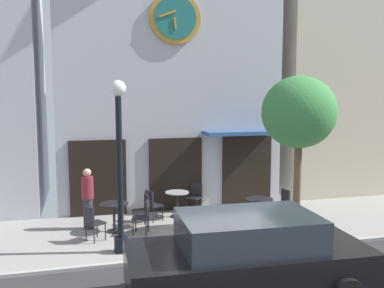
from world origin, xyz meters
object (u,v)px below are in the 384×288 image
cafe_chair_mid_row (152,203)px  cafe_chair_left_end (93,221)px  street_lamp (120,167)px  cafe_chair_facing_street (283,202)px  parked_car_black (248,258)px  cafe_chair_outer (262,214)px  cafe_table_center (259,205)px  street_tree (299,113)px  cafe_table_leftmost (114,211)px  cafe_chair_under_awning (144,214)px  pedestrian_maroon (88,198)px  cafe_chair_corner (143,208)px  cafe_chair_by_entrance (195,195)px  cafe_table_center_left (177,199)px

cafe_chair_mid_row → cafe_chair_left_end: (-1.72, -1.33, 0.00)m
street_lamp → cafe_chair_facing_street: 5.22m
cafe_chair_left_end → parked_car_black: bearing=-55.5°
street_lamp → cafe_chair_outer: 4.03m
cafe_table_center → parked_car_black: 4.56m
cafe_chair_outer → street_tree: bearing=-8.2°
street_tree → cafe_chair_outer: (-0.91, 0.13, -2.65)m
cafe_table_center → parked_car_black: (-2.00, -4.09, 0.22)m
street_tree → cafe_table_leftmost: street_tree is taller
cafe_chair_under_awning → parked_car_black: size_ratio=0.21×
cafe_chair_left_end → pedestrian_maroon: pedestrian_maroon is taller
cafe_table_center → cafe_chair_facing_street: bearing=11.7°
cafe_chair_corner → cafe_chair_outer: 3.27m
cafe_chair_left_end → cafe_chair_by_entrance: (3.20, 2.03, 0.00)m
cafe_chair_mid_row → cafe_chair_outer: (2.62, -1.86, 0.00)m
cafe_table_center → pedestrian_maroon: pedestrian_maroon is taller
cafe_table_center → cafe_chair_by_entrance: (-1.40, 1.73, -0.01)m
cafe_chair_mid_row → cafe_table_center: bearing=-19.6°
cafe_chair_facing_street → parked_car_black: parked_car_black is taller
cafe_chair_under_awning → cafe_table_center: bearing=1.1°
street_tree → cafe_table_leftmost: bearing=164.5°
cafe_chair_by_entrance → pedestrian_maroon: bearing=-163.5°
parked_car_black → cafe_table_center: bearing=63.9°
street_lamp → cafe_chair_by_entrance: (2.59, 2.94, -1.49)m
cafe_chair_under_awning → cafe_table_leftmost: bearing=151.8°
cafe_chair_left_end → cafe_chair_by_entrance: bearing=32.4°
pedestrian_maroon → street_lamp: bearing=-70.3°
cafe_table_leftmost → cafe_chair_under_awning: size_ratio=0.86×
cafe_chair_left_end → pedestrian_maroon: (-0.09, 1.06, 0.33)m
cafe_table_center_left → cafe_chair_outer: size_ratio=0.85×
cafe_chair_by_entrance → pedestrian_maroon: 3.45m
street_lamp → cafe_chair_facing_street: size_ratio=4.42×
street_lamp → cafe_chair_left_end: 1.85m
street_tree → pedestrian_maroon: size_ratio=2.48×
cafe_chair_left_end → cafe_chair_under_awning: (1.32, 0.24, 0.00)m
street_tree → street_lamp: bearing=-176.9°
cafe_table_center_left → cafe_table_center: 2.45m
parked_car_black → street_lamp: bearing=124.7°
cafe_chair_left_end → cafe_chair_by_entrance: size_ratio=1.00×
cafe_table_leftmost → cafe_chair_outer: size_ratio=0.86×
cafe_table_center_left → cafe_chair_by_entrance: bearing=34.1°
cafe_chair_outer → street_lamp: bearing=-174.1°
cafe_table_center_left → cafe_chair_mid_row: bearing=-163.6°
cafe_chair_outer → cafe_table_center: bearing=72.3°
cafe_table_center_left → cafe_chair_under_awning: bearing=-132.0°
cafe_table_leftmost → cafe_chair_under_awning: bearing=-28.2°
cafe_table_leftmost → cafe_table_center: (4.03, -0.33, -0.03)m
cafe_chair_corner → cafe_chair_under_awning: size_ratio=1.00×
cafe_chair_outer → cafe_chair_under_awning: bearing=165.8°
street_lamp → cafe_chair_mid_row: size_ratio=4.42×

